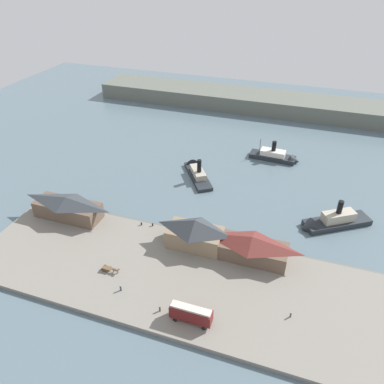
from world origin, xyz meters
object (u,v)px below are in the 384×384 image
object	(u,v)px
ferry_shed_east_terminal	(68,207)
horse_cart	(110,269)
ferry_mid_harbor	(278,157)
pedestrian_near_cart	(291,315)
ferry_moored_east	(196,171)
pedestrian_near_west_shed	(121,288)
ferry_shed_central_terminal	(195,232)
street_tram	(191,313)
mooring_post_east	(153,225)
mooring_post_center_west	(141,224)
pedestrian_walking_east	(160,309)
ferry_moored_west	(330,222)
ferry_shed_west_terminal	(251,247)

from	to	relation	value
ferry_shed_east_terminal	horse_cart	xyz separation A→B (m)	(24.73, -17.33, -2.84)
ferry_shed_east_terminal	ferry_mid_harbor	world-z (taller)	ferry_shed_east_terminal
pedestrian_near_cart	ferry_moored_east	bearing A→B (deg)	126.39
horse_cart	pedestrian_near_cart	xyz separation A→B (m)	(47.25, 0.63, -0.23)
ferry_shed_east_terminal	pedestrian_near_west_shed	distance (m)	37.90
ferry_shed_east_terminal	ferry_moored_east	size ratio (longest dim) A/B	0.97
ferry_shed_central_terminal	street_tram	bearing A→B (deg)	-73.49
horse_cart	pedestrian_near_west_shed	bearing A→B (deg)	-41.26
street_tram	pedestrian_near_cart	size ratio (longest dim) A/B	6.39
pedestrian_near_cart	horse_cart	bearing A→B (deg)	-179.23
mooring_post_east	mooring_post_center_west	world-z (taller)	same
pedestrian_walking_east	ferry_moored_west	distance (m)	61.38
mooring_post_center_west	ferry_moored_east	distance (m)	37.84
pedestrian_near_cart	ferry_mid_harbor	bearing A→B (deg)	100.05
mooring_post_east	ferry_mid_harbor	xyz separation A→B (m)	(30.51, 58.44, -0.07)
mooring_post_center_west	ferry_moored_east	xyz separation A→B (m)	(5.57, 37.43, -0.38)
pedestrian_near_cart	mooring_post_center_west	size ratio (longest dim) A/B	1.72
ferry_shed_west_terminal	ferry_moored_west	xyz separation A→B (m)	(20.72, 23.36, -3.28)
horse_cart	ferry_moored_east	distance (m)	58.48
pedestrian_near_west_shed	mooring_post_center_west	xyz separation A→B (m)	(-6.53, 25.88, -0.34)
pedestrian_walking_east	pedestrian_near_cart	world-z (taller)	pedestrian_walking_east
pedestrian_walking_east	ferry_moored_west	xyz separation A→B (m)	(37.42, 48.66, -0.30)
mooring_post_east	ferry_mid_harbor	distance (m)	65.92
horse_cart	ferry_mid_harbor	distance (m)	86.61
ferry_shed_east_terminal	mooring_post_center_west	xyz separation A→B (m)	(23.93, 3.52, -3.33)
street_tram	pedestrian_near_cart	world-z (taller)	street_tram
ferry_moored_east	mooring_post_center_west	bearing A→B (deg)	-98.46
pedestrian_near_west_shed	mooring_post_center_west	world-z (taller)	pedestrian_near_west_shed
horse_cart	pedestrian_near_west_shed	world-z (taller)	horse_cart
street_tram	horse_cart	world-z (taller)	street_tram
ferry_moored_west	mooring_post_east	bearing A→B (deg)	-159.66
ferry_shed_east_terminal	ferry_shed_central_terminal	bearing A→B (deg)	0.26
mooring_post_center_west	ferry_mid_harbor	distance (m)	68.22
street_tram	ferry_moored_east	distance (m)	69.45
ferry_shed_west_terminal	street_tram	size ratio (longest dim) A/B	2.06
mooring_post_center_west	ferry_moored_west	size ratio (longest dim) A/B	0.04
pedestrian_near_west_shed	mooring_post_east	bearing A→B (deg)	96.53
ferry_shed_west_terminal	street_tram	xyz separation A→B (m)	(-8.76, -25.54, -1.08)
ferry_shed_central_terminal	horse_cart	xyz separation A→B (m)	(-17.97, -17.53, -3.62)
pedestrian_near_cart	pedestrian_near_west_shed	distance (m)	41.91
ferry_moored_east	ferry_moored_west	size ratio (longest dim) A/B	0.98
ferry_shed_west_terminal	ferry_mid_harbor	size ratio (longest dim) A/B	0.99
pedestrian_near_west_shed	ferry_mid_harbor	world-z (taller)	ferry_mid_harbor
mooring_post_east	ferry_moored_west	world-z (taller)	ferry_moored_west
pedestrian_near_west_shed	ferry_mid_harbor	bearing A→B (deg)	72.10
ferry_shed_central_terminal	ferry_shed_west_terminal	size ratio (longest dim) A/B	0.79
street_tram	pedestrian_near_cart	xyz separation A→B (m)	(21.74, 8.57, -1.94)
ferry_shed_central_terminal	pedestrian_near_west_shed	distance (m)	25.94
pedestrian_near_cart	mooring_post_center_west	bearing A→B (deg)	157.18
ferry_moored_east	pedestrian_near_west_shed	bearing A→B (deg)	-89.13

